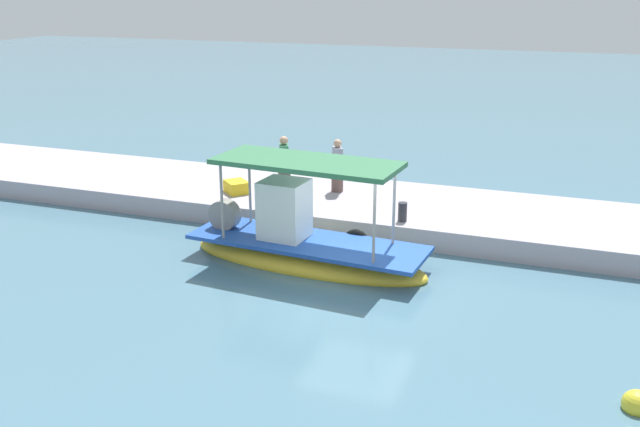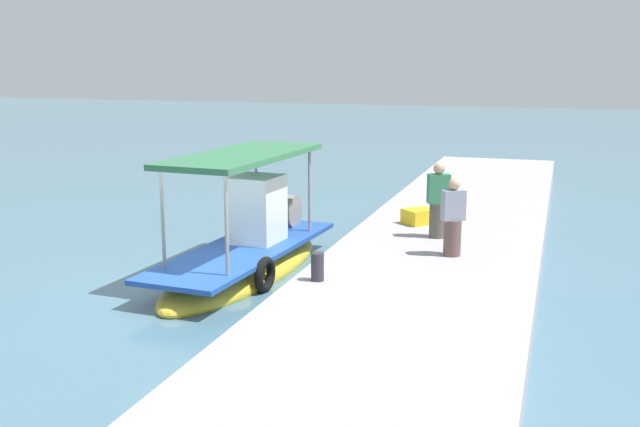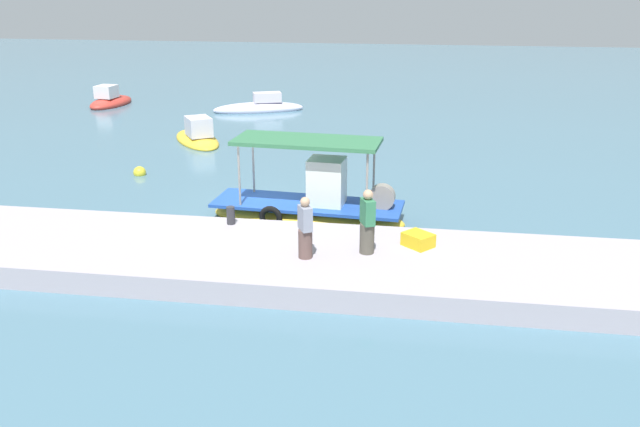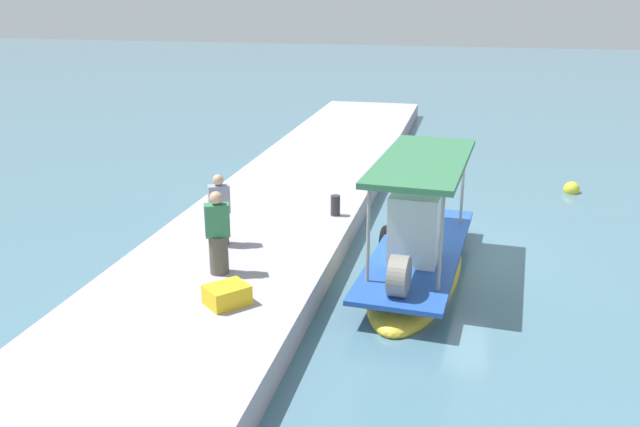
{
  "view_description": "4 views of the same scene",
  "coord_description": "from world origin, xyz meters",
  "px_view_note": "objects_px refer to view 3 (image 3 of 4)",
  "views": [
    {
      "loc": [
        -4.52,
        14.96,
        6.75
      ],
      "look_at": [
        1.75,
        -2.11,
        0.76
      ],
      "focal_mm": 39.9,
      "sensor_mm": 36.0,
      "label": 1
    },
    {
      "loc": [
        -13.05,
        -6.83,
        4.62
      ],
      "look_at": [
        2.22,
        -1.92,
        1.29
      ],
      "focal_mm": 42.51,
      "sensor_mm": 36.0,
      "label": 2
    },
    {
      "loc": [
        4.93,
        -20.16,
        7.32
      ],
      "look_at": [
        2.16,
        -2.24,
        0.89
      ],
      "focal_mm": 37.39,
      "sensor_mm": 36.0,
      "label": 3
    },
    {
      "loc": [
        15.47,
        0.55,
        6.08
      ],
      "look_at": [
        1.49,
        -2.67,
        1.26
      ],
      "focal_mm": 37.98,
      "sensor_mm": 36.0,
      "label": 4
    }
  ],
  "objects_px": {
    "moored_boat_mid": "(198,137)",
    "fisherman_near_bollard": "(367,225)",
    "main_fishing_boat": "(311,207)",
    "fisherman_by_crate": "(305,230)",
    "marker_buoy": "(140,172)",
    "moored_boat_near": "(110,101)",
    "moored_boat_far": "(259,108)",
    "mooring_bollard": "(231,215)",
    "cargo_crate": "(418,240)"
  },
  "relations": [
    {
      "from": "fisherman_near_bollard",
      "to": "cargo_crate",
      "type": "distance_m",
      "value": 1.57
    },
    {
      "from": "cargo_crate",
      "to": "marker_buoy",
      "type": "xyz_separation_m",
      "value": [
        -10.93,
        7.25,
        -0.68
      ]
    },
    {
      "from": "fisherman_by_crate",
      "to": "mooring_bollard",
      "type": "xyz_separation_m",
      "value": [
        -2.55,
        2.08,
        -0.47
      ]
    },
    {
      "from": "fisherman_by_crate",
      "to": "cargo_crate",
      "type": "relative_size",
      "value": 2.2
    },
    {
      "from": "fisherman_near_bollard",
      "to": "moored_boat_near",
      "type": "distance_m",
      "value": 28.17
    },
    {
      "from": "fisherman_by_crate",
      "to": "moored_boat_near",
      "type": "height_order",
      "value": "fisherman_by_crate"
    },
    {
      "from": "main_fishing_boat",
      "to": "fisherman_by_crate",
      "type": "height_order",
      "value": "main_fishing_boat"
    },
    {
      "from": "mooring_bollard",
      "to": "cargo_crate",
      "type": "height_order",
      "value": "mooring_bollard"
    },
    {
      "from": "marker_buoy",
      "to": "moored_boat_far",
      "type": "height_order",
      "value": "moored_boat_far"
    },
    {
      "from": "fisherman_near_bollard",
      "to": "fisherman_by_crate",
      "type": "xyz_separation_m",
      "value": [
        -1.52,
        -0.55,
        -0.04
      ]
    },
    {
      "from": "moored_boat_near",
      "to": "main_fishing_boat",
      "type": "bearing_deg",
      "value": -49.8
    },
    {
      "from": "main_fishing_boat",
      "to": "cargo_crate",
      "type": "xyz_separation_m",
      "value": [
        3.41,
        -3.14,
        0.32
      ]
    },
    {
      "from": "moored_boat_near",
      "to": "moored_boat_mid",
      "type": "xyz_separation_m",
      "value": [
        8.33,
        -8.38,
        -0.03
      ]
    },
    {
      "from": "fisherman_by_crate",
      "to": "mooring_bollard",
      "type": "height_order",
      "value": "fisherman_by_crate"
    },
    {
      "from": "mooring_bollard",
      "to": "moored_boat_mid",
      "type": "height_order",
      "value": "moored_boat_mid"
    },
    {
      "from": "fisherman_near_bollard",
      "to": "moored_boat_near",
      "type": "bearing_deg",
      "value": 128.5
    },
    {
      "from": "fisherman_by_crate",
      "to": "moored_boat_mid",
      "type": "height_order",
      "value": "fisherman_by_crate"
    },
    {
      "from": "moored_boat_far",
      "to": "cargo_crate",
      "type": "bearing_deg",
      "value": -65.73
    },
    {
      "from": "main_fishing_boat",
      "to": "moored_boat_mid",
      "type": "relative_size",
      "value": 1.39
    },
    {
      "from": "cargo_crate",
      "to": "moored_boat_near",
      "type": "bearing_deg",
      "value": 131.37
    },
    {
      "from": "main_fishing_boat",
      "to": "mooring_bollard",
      "type": "distance_m",
      "value": 3.01
    },
    {
      "from": "main_fishing_boat",
      "to": "moored_boat_near",
      "type": "relative_size",
      "value": 1.64
    },
    {
      "from": "fisherman_by_crate",
      "to": "moored_boat_far",
      "type": "height_order",
      "value": "fisherman_by_crate"
    },
    {
      "from": "moored_boat_near",
      "to": "moored_boat_far",
      "type": "relative_size",
      "value": 0.72
    },
    {
      "from": "marker_buoy",
      "to": "fisherman_by_crate",
      "type": "bearing_deg",
      "value": -46.15
    },
    {
      "from": "mooring_bollard",
      "to": "moored_boat_near",
      "type": "height_order",
      "value": "moored_boat_near"
    },
    {
      "from": "fisherman_by_crate",
      "to": "marker_buoy",
      "type": "height_order",
      "value": "fisherman_by_crate"
    },
    {
      "from": "marker_buoy",
      "to": "moored_boat_mid",
      "type": "bearing_deg",
      "value": 85.69
    },
    {
      "from": "cargo_crate",
      "to": "marker_buoy",
      "type": "bearing_deg",
      "value": 146.45
    },
    {
      "from": "fisherman_by_crate",
      "to": "cargo_crate",
      "type": "xyz_separation_m",
      "value": [
        2.82,
        1.19,
        -0.55
      ]
    },
    {
      "from": "fisherman_near_bollard",
      "to": "marker_buoy",
      "type": "bearing_deg",
      "value": 140.64
    },
    {
      "from": "moored_boat_mid",
      "to": "cargo_crate",
      "type": "bearing_deg",
      "value": -51.08
    },
    {
      "from": "moored_boat_near",
      "to": "moored_boat_far",
      "type": "xyz_separation_m",
      "value": [
        9.42,
        -0.51,
        -0.03
      ]
    },
    {
      "from": "main_fishing_boat",
      "to": "mooring_bollard",
      "type": "height_order",
      "value": "main_fishing_boat"
    },
    {
      "from": "marker_buoy",
      "to": "moored_boat_mid",
      "type": "height_order",
      "value": "moored_boat_mid"
    },
    {
      "from": "fisherman_near_bollard",
      "to": "cargo_crate",
      "type": "bearing_deg",
      "value": 26.37
    },
    {
      "from": "moored_boat_near",
      "to": "moored_boat_far",
      "type": "distance_m",
      "value": 9.43
    },
    {
      "from": "main_fishing_boat",
      "to": "marker_buoy",
      "type": "distance_m",
      "value": 8.58
    },
    {
      "from": "marker_buoy",
      "to": "moored_boat_far",
      "type": "distance_m",
      "value": 13.71
    },
    {
      "from": "main_fishing_boat",
      "to": "moored_boat_near",
      "type": "bearing_deg",
      "value": 130.2
    },
    {
      "from": "moored_boat_near",
      "to": "moored_boat_mid",
      "type": "relative_size",
      "value": 0.85
    },
    {
      "from": "fisherman_near_bollard",
      "to": "moored_boat_mid",
      "type": "bearing_deg",
      "value": 123.95
    },
    {
      "from": "main_fishing_boat",
      "to": "fisherman_near_bollard",
      "type": "distance_m",
      "value": 4.43
    },
    {
      "from": "marker_buoy",
      "to": "moored_boat_near",
      "type": "xyz_separation_m",
      "value": [
        -7.9,
        14.13,
        0.14
      ]
    },
    {
      "from": "fisherman_by_crate",
      "to": "moored_boat_far",
      "type": "relative_size",
      "value": 0.3
    },
    {
      "from": "moored_boat_mid",
      "to": "fisherman_near_bollard",
      "type": "bearing_deg",
      "value": -56.05
    },
    {
      "from": "fisherman_near_bollard",
      "to": "marker_buoy",
      "type": "xyz_separation_m",
      "value": [
        -9.62,
        7.89,
        -1.28
      ]
    },
    {
      "from": "main_fishing_boat",
      "to": "moored_boat_mid",
      "type": "bearing_deg",
      "value": 125.69
    },
    {
      "from": "fisherman_near_bollard",
      "to": "moored_boat_mid",
      "type": "relative_size",
      "value": 0.37
    },
    {
      "from": "fisherman_near_bollard",
      "to": "marker_buoy",
      "type": "distance_m",
      "value": 12.51
    }
  ]
}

